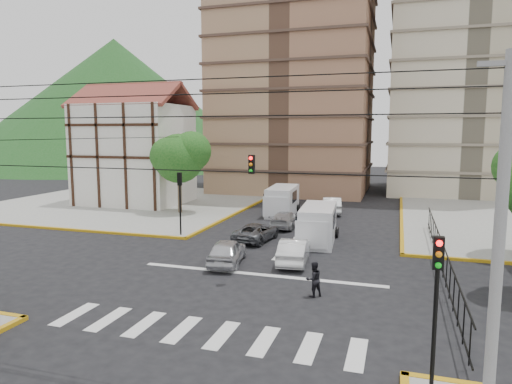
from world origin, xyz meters
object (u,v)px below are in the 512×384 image
at_px(traffic_light_nw, 180,193).
at_px(car_silver_front_left, 227,251).
at_px(van_right_lane, 317,226).
at_px(car_white_front_right, 294,251).
at_px(pedestrian_crosswalk, 314,279).
at_px(van_left_lane, 282,202).
at_px(traffic_light_se, 437,288).

bearing_deg(traffic_light_nw, car_silver_front_left, -43.67).
bearing_deg(car_silver_front_left, van_right_lane, -131.21).
distance_m(van_right_lane, car_white_front_right, 5.04).
relative_size(car_white_front_right, pedestrian_crosswalk, 2.69).
xyz_separation_m(van_right_lane, pedestrian_crosswalk, (1.55, -9.93, -0.39)).
bearing_deg(car_silver_front_left, van_left_lane, -96.02).
bearing_deg(traffic_light_nw, van_right_lane, 6.21).
bearing_deg(traffic_light_se, van_left_lane, 112.77).
height_order(van_left_lane, pedestrian_crosswalk, van_left_lane).
bearing_deg(pedestrian_crosswalk, van_right_lane, -122.78).
bearing_deg(pedestrian_crosswalk, car_white_front_right, -109.58).
bearing_deg(van_left_lane, van_right_lane, -66.44).
distance_m(van_right_lane, pedestrian_crosswalk, 10.06).
distance_m(traffic_light_se, pedestrian_crosswalk, 8.43).
height_order(traffic_light_nw, pedestrian_crosswalk, traffic_light_nw).
xyz_separation_m(traffic_light_se, pedestrian_crosswalk, (-4.54, 6.71, -2.32)).
bearing_deg(traffic_light_nw, van_left_lane, 65.56).
height_order(traffic_light_se, car_silver_front_left, traffic_light_se).
xyz_separation_m(van_right_lane, car_white_front_right, (-0.45, -4.99, -0.48)).
relative_size(traffic_light_nw, car_white_front_right, 1.03).
xyz_separation_m(traffic_light_nw, van_left_lane, (4.71, 10.36, -1.90)).
distance_m(traffic_light_se, van_left_lane, 28.22).
bearing_deg(pedestrian_crosswalk, traffic_light_nw, -80.48).
xyz_separation_m(traffic_light_se, traffic_light_nw, (-15.60, 15.60, 0.00)).
bearing_deg(van_right_lane, car_silver_front_left, -126.76).
bearing_deg(car_silver_front_left, traffic_light_se, 125.26).
xyz_separation_m(traffic_light_nw, car_silver_front_left, (5.53, -5.28, -2.40)).
distance_m(van_left_lane, car_white_front_right, 14.97).
relative_size(traffic_light_se, pedestrian_crosswalk, 2.76).
relative_size(van_left_lane, pedestrian_crosswalk, 3.56).
relative_size(traffic_light_nw, van_left_lane, 0.78).
height_order(van_right_lane, car_silver_front_left, van_right_lane).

